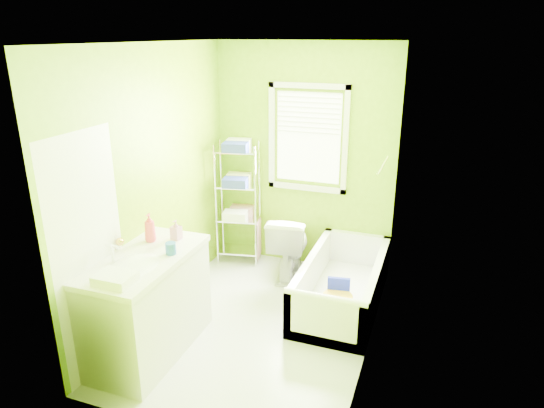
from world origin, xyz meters
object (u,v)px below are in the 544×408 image
(bathtub, at_px, (342,290))
(vanity, at_px, (147,302))
(toilet, at_px, (289,245))
(wire_shelf_unit, at_px, (239,190))

(bathtub, bearing_deg, vanity, -136.78)
(toilet, relative_size, vanity, 0.63)
(bathtub, relative_size, wire_shelf_unit, 1.07)
(bathtub, distance_m, vanity, 1.98)
(vanity, relative_size, wire_shelf_unit, 0.81)
(wire_shelf_unit, bearing_deg, bathtub, -23.48)
(toilet, bearing_deg, vanity, 59.99)
(bathtub, height_order, wire_shelf_unit, wire_shelf_unit)
(vanity, distance_m, wire_shelf_unit, 1.99)
(vanity, bearing_deg, wire_shelf_unit, 89.30)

